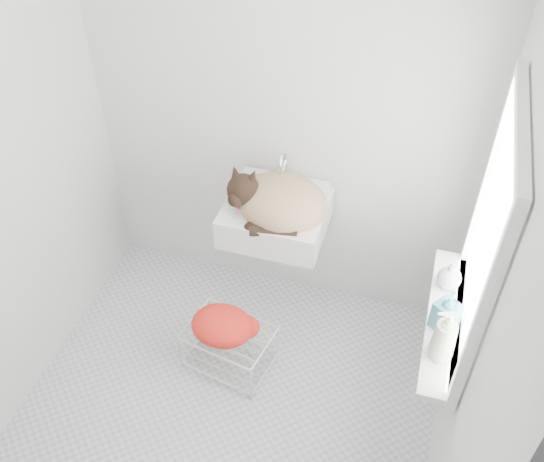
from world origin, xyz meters
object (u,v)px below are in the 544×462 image
(cat, at_px, (277,202))
(bottle_c, at_px, (447,285))
(wire_rack, at_px, (229,346))
(bottle_b, at_px, (442,327))
(bottle_a, at_px, (439,355))
(sink, at_px, (276,205))

(cat, distance_m, bottle_c, 0.99)
(wire_rack, xyz_separation_m, bottle_c, (1.08, 0.14, 0.70))
(bottle_b, bearing_deg, bottle_a, -90.00)
(sink, bearing_deg, bottle_a, -38.77)
(bottle_a, relative_size, bottle_b, 1.07)
(wire_rack, relative_size, bottle_c, 3.14)
(bottle_a, bearing_deg, wire_rack, 165.30)
(sink, height_order, bottle_b, sink)
(sink, height_order, bottle_a, bottle_a)
(sink, bearing_deg, cat, -61.81)
(bottle_a, bearing_deg, bottle_b, 90.00)
(wire_rack, xyz_separation_m, bottle_b, (1.08, -0.12, 0.70))
(wire_rack, distance_m, bottle_b, 1.30)
(sink, height_order, wire_rack, sink)
(cat, relative_size, wire_rack, 1.17)
(cat, distance_m, bottle_b, 1.11)
(sink, height_order, bottle_c, sink)
(sink, distance_m, bottle_b, 1.12)
(sink, distance_m, bottle_a, 1.22)
(cat, bearing_deg, wire_rack, -100.48)
(bottle_a, xyz_separation_m, bottle_b, (0.00, 0.16, 0.00))
(wire_rack, xyz_separation_m, bottle_a, (1.08, -0.28, 0.70))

